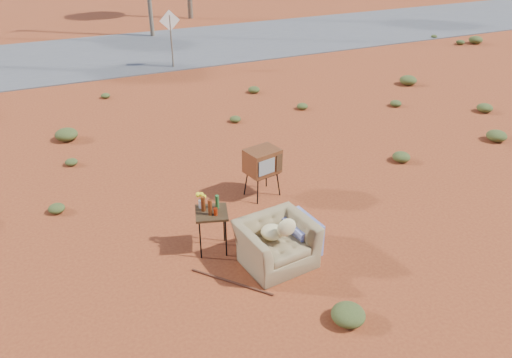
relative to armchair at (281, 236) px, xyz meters
name	(u,v)px	position (x,y,z in m)	size (l,w,h in m)	color
ground	(268,244)	(-0.01, 0.51, -0.51)	(140.00, 140.00, 0.00)	brown
highway	(121,53)	(-0.01, 15.51, -0.49)	(140.00, 7.00, 0.04)	#565659
armchair	(281,236)	(0.00, 0.00, 0.00)	(1.54, 1.10, 1.09)	olive
tv_unit	(262,162)	(0.64, 2.20, 0.31)	(0.79, 0.68, 1.10)	black
side_table	(209,210)	(-1.04, 0.82, 0.34)	(0.71, 0.71, 1.15)	#362613
rusty_bar	(232,282)	(-1.04, -0.24, -0.49)	(0.04, 0.04, 1.54)	#522215
road_sign	(170,29)	(1.49, 12.51, 0.99)	(0.78, 0.06, 2.19)	brown
scrub_patch	(165,152)	(-0.84, 4.91, -0.37)	(17.49, 8.07, 0.33)	#414B20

